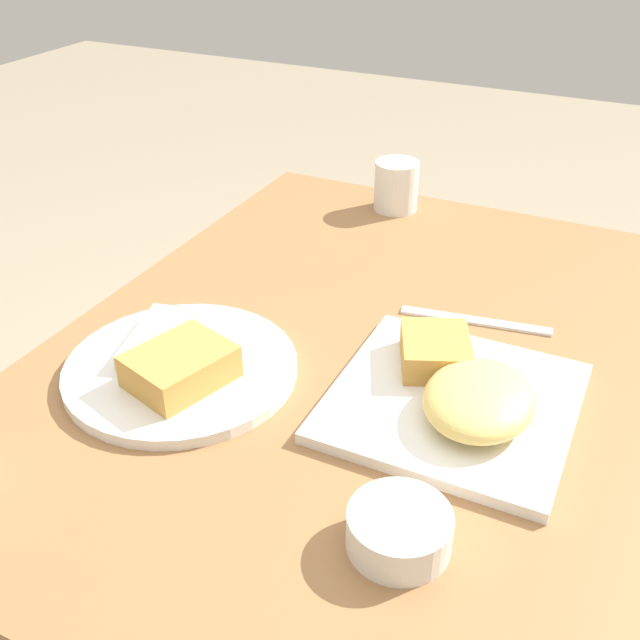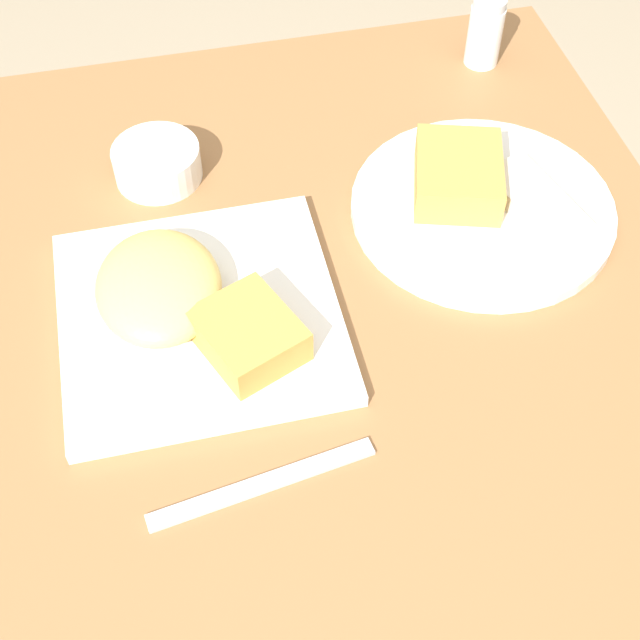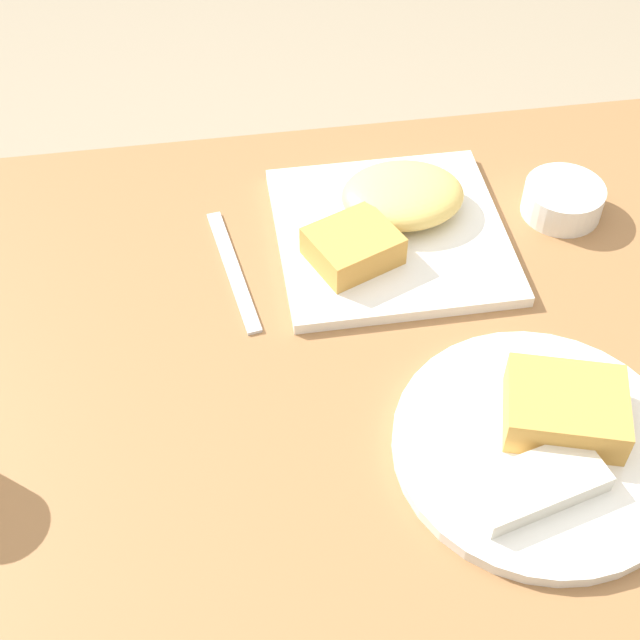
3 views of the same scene
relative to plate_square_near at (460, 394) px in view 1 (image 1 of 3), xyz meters
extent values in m
cube|color=olive|center=(0.07, 0.15, -0.04)|extent=(0.99, 0.73, 0.04)
cylinder|color=brown|center=(0.50, -0.16, -0.40)|extent=(0.05, 0.05, 0.69)
cylinder|color=brown|center=(0.50, 0.45, -0.40)|extent=(0.05, 0.05, 0.69)
cube|color=white|center=(0.00, 0.01, -0.01)|extent=(0.26, 0.26, 0.01)
ellipsoid|color=#EFCC6B|center=(-0.02, -0.03, 0.01)|extent=(0.14, 0.12, 0.04)
cube|color=gold|center=(0.05, 0.05, 0.01)|extent=(0.11, 0.11, 0.04)
cylinder|color=white|center=(-0.08, 0.32, -0.01)|extent=(0.28, 0.28, 0.01)
cube|color=gold|center=(-0.10, 0.30, 0.01)|extent=(0.13, 0.12, 0.04)
cube|color=silver|center=(-0.06, 0.36, 0.00)|extent=(0.13, 0.08, 0.02)
cylinder|color=white|center=(-0.21, -0.01, 0.00)|extent=(0.09, 0.09, 0.04)
cylinder|color=#D1B775|center=(-0.21, -0.01, 0.01)|extent=(0.08, 0.08, 0.00)
cube|color=silver|center=(0.19, 0.03, -0.02)|extent=(0.05, 0.20, 0.00)
cylinder|color=white|center=(0.49, 0.26, 0.02)|extent=(0.07, 0.07, 0.08)
camera|label=1|loc=(-0.66, -0.14, 0.50)|focal=42.00mm
camera|label=2|loc=(0.54, 0.00, 0.64)|focal=50.00mm
camera|label=3|loc=(0.20, 0.75, 0.69)|focal=50.00mm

